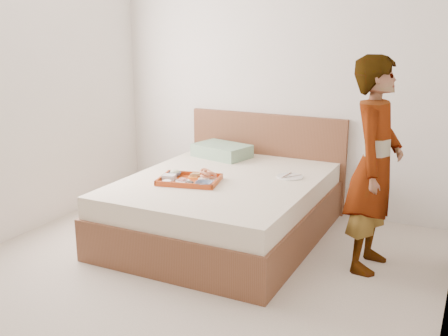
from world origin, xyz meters
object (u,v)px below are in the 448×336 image
dinner_plate (290,177)px  bed (224,207)px  tray (189,180)px  person (375,166)px

dinner_plate → bed: bearing=-151.6°
tray → person: 1.51m
bed → dinner_plate: size_ratio=8.70×
tray → dinner_plate: 0.88m
dinner_plate → person: person is taller
dinner_plate → person: bearing=-23.4°
tray → dinner_plate: size_ratio=2.16×
tray → person: (1.48, 0.18, 0.25)m
bed → dinner_plate: dinner_plate is taller
tray → dinner_plate: bearing=23.2°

